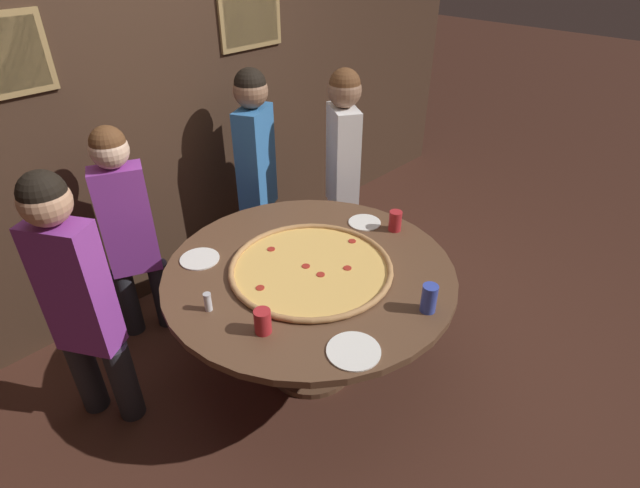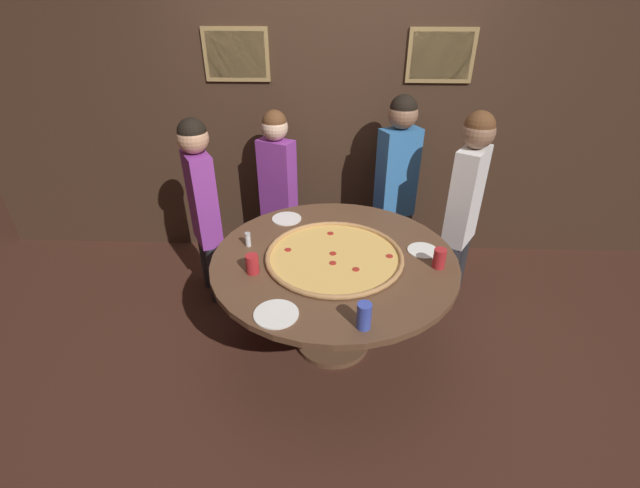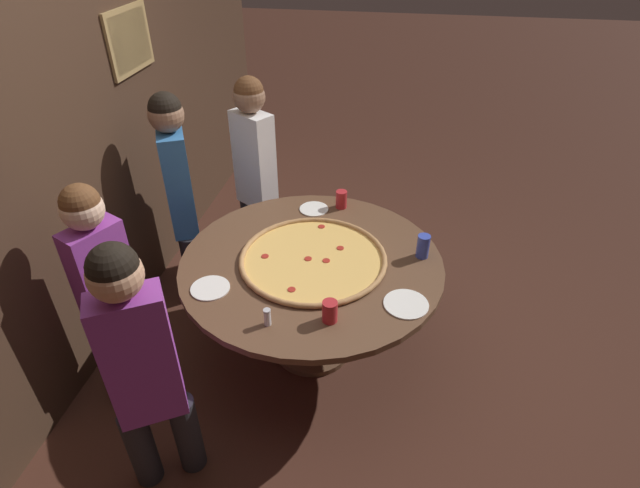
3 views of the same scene
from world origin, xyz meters
name	(u,v)px [view 2 (image 2 of 3)]	position (x,y,z in m)	size (l,w,h in m)	color
ground_plane	(332,342)	(0.00, 0.00, 0.00)	(24.00, 24.00, 0.00)	#422319
back_wall	(337,112)	(0.00, 1.38, 1.30)	(6.40, 0.08, 2.60)	#3D281C
dining_table	(334,274)	(0.00, 0.00, 0.61)	(1.56, 1.56, 0.74)	brown
giant_pizza	(334,256)	(0.00, -0.01, 0.75)	(0.88, 0.88, 0.03)	#EAB75B
drink_cup_beside_pizza	(252,264)	(-0.49, -0.19, 0.80)	(0.08, 0.08, 0.12)	#B22328
drink_cup_near_left	(364,316)	(0.15, -0.64, 0.81)	(0.08, 0.08, 0.15)	#384CB7
drink_cup_centre_back	(439,258)	(0.64, -0.09, 0.80)	(0.08, 0.08, 0.12)	#B22328
white_plate_left_side	(287,219)	(-0.36, 0.50, 0.74)	(0.22, 0.22, 0.01)	white
white_plate_right_side	(423,250)	(0.57, 0.09, 0.74)	(0.20, 0.20, 0.01)	white
white_plate_beside_cup	(276,314)	(-0.30, -0.57, 0.74)	(0.24, 0.24, 0.01)	white
condiment_shaker	(248,239)	(-0.57, 0.11, 0.79)	(0.04, 0.04, 0.10)	silver
diner_far_left	(397,177)	(0.50, 1.02, 0.87)	(0.40, 0.29, 1.53)	#232328
diner_far_right	(203,203)	(-0.99, 0.57, 0.83)	(0.30, 0.38, 1.46)	#232328
diner_side_left	(278,183)	(-0.48, 1.03, 0.79)	(0.37, 0.26, 1.40)	#232328
diner_centre_back	(465,201)	(0.96, 0.62, 0.86)	(0.32, 0.39, 1.51)	#232328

